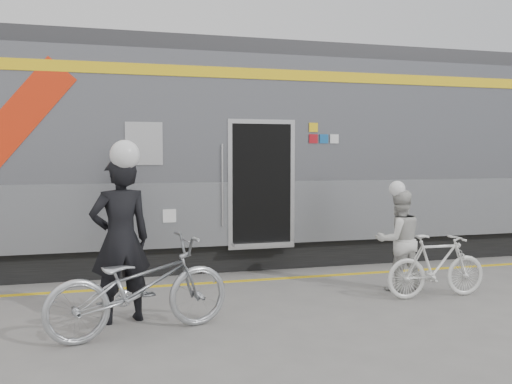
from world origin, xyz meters
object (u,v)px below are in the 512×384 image
object	(u,v)px
man	(120,240)
bicycle_right	(436,266)
bicycle_left	(140,286)
woman	(399,240)

from	to	relation	value
man	bicycle_right	distance (m)	4.46
man	bicycle_left	bearing A→B (deg)	95.83
woman	bicycle_right	xyz separation A→B (m)	(0.30, -0.55, -0.30)
bicycle_right	woman	bearing A→B (deg)	30.38
man	bicycle_left	distance (m)	0.74
bicycle_left	bicycle_right	bearing A→B (deg)	-97.16
bicycle_left	bicycle_right	world-z (taller)	bicycle_left
man	bicycle_left	size ratio (longest dim) A/B	0.95
bicycle_left	woman	xyz separation A→B (m)	(3.92, 1.07, 0.20)
bicycle_left	bicycle_right	size ratio (longest dim) A/B	1.39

